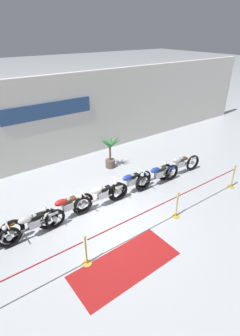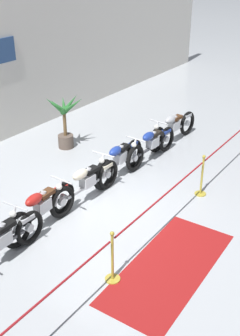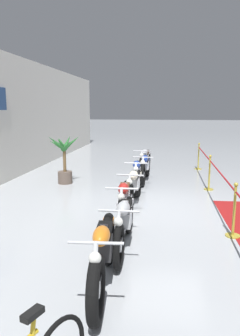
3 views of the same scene
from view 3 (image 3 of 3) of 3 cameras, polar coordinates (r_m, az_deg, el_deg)
The scene contains 13 objects.
ground_plane at distance 8.39m, azimuth 6.59°, elevation -6.39°, with size 120.00×120.00×0.00m, color #B2B7BC.
motorcycle_orange_0 at distance 4.52m, azimuth -2.98°, elevation -14.90°, with size 2.26×0.62×0.99m.
motorcycle_silver_1 at distance 5.71m, azimuth 0.75°, elevation -9.48°, with size 2.23×0.62×0.94m.
motorcycle_red_2 at distance 6.92m, azimuth 0.67°, elevation -5.83°, with size 2.20×0.62×0.96m.
motorcycle_cream_3 at distance 8.23m, azimuth 2.48°, elevation -3.22°, with size 2.35×0.62×0.95m.
motorcycle_blue_4 at distance 9.63m, azimuth 2.92°, elevation -1.13°, with size 2.25×0.62×0.97m.
motorcycle_blue_5 at distance 10.92m, azimuth 4.43°, elevation 0.15°, with size 2.34×0.62×0.95m.
motorcycle_silver_6 at distance 12.33m, azimuth 4.38°, elevation 1.37°, with size 2.46×0.62×0.96m.
potted_palm_left_of_row at distance 10.64m, azimuth -9.65°, elevation 1.79°, with size 1.12×0.96×1.62m.
stanchion_far_left at distance 6.95m, azimuth 18.67°, elevation -4.12°, with size 10.38×0.28×1.05m.
stanchion_mid_left at distance 6.62m, azimuth 19.20°, elevation -8.29°, with size 0.28×0.28×1.05m.
stanchion_mid_right at distance 10.11m, azimuth 15.27°, elevation -1.69°, with size 0.28×0.28×1.05m.
stanchion_far_right at distance 13.41m, azimuth 13.49°, elevation 1.31°, with size 0.28×0.28×1.05m.
Camera 3 is at (-8.03, -0.16, 2.42)m, focal length 35.00 mm.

